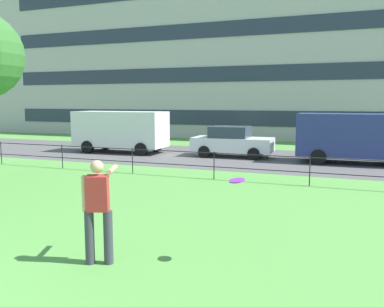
{
  "coord_description": "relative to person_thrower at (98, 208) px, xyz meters",
  "views": [
    {
      "loc": [
        6.15,
        -1.59,
        2.8
      ],
      "look_at": [
        2.37,
        8.25,
        1.45
      ],
      "focal_mm": 38.38,
      "sensor_mm": 36.0,
      "label": 1
    }
  ],
  "objects": [
    {
      "name": "street_strip",
      "position": [
        -2.21,
        13.86,
        -0.98
      ],
      "size": [
        80.0,
        7.99,
        0.01
      ],
      "primitive_type": "cube",
      "color": "#565454",
      "rests_on": "ground"
    },
    {
      "name": "park_fence",
      "position": [
        -2.21,
        8.09,
        -0.32
      ],
      "size": [
        30.02,
        0.04,
        1.0
      ],
      "color": "black",
      "rests_on": "ground"
    },
    {
      "name": "person_thrower",
      "position": [
        0.0,
        0.0,
        0.0
      ],
      "size": [
        0.48,
        0.85,
        1.81
      ],
      "color": "#383842",
      "rests_on": "ground"
    },
    {
      "name": "frisbee",
      "position": [
        2.21,
        0.82,
        0.48
      ],
      "size": [
        0.38,
        0.38,
        0.07
      ],
      "color": "purple"
    },
    {
      "name": "panel_van_far_left",
      "position": [
        -7.71,
        13.67,
        0.29
      ],
      "size": [
        5.06,
        2.22,
        2.24
      ],
      "color": "white",
      "rests_on": "ground"
    },
    {
      "name": "car_white_far_right",
      "position": [
        -1.55,
        14.12,
        -0.21
      ],
      "size": [
        4.03,
        1.88,
        1.54
      ],
      "color": "silver",
      "rests_on": "ground"
    },
    {
      "name": "panel_van_center",
      "position": [
        4.23,
        13.9,
        0.29
      ],
      "size": [
        5.02,
        2.15,
        2.24
      ],
      "color": "navy",
      "rests_on": "ground"
    },
    {
      "name": "apartment_building_background",
      "position": [
        -6.3,
        28.38,
        5.54
      ],
      "size": [
        40.21,
        10.83,
        13.03
      ],
      "color": "#B7B2AD",
      "rests_on": "ground"
    }
  ]
}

